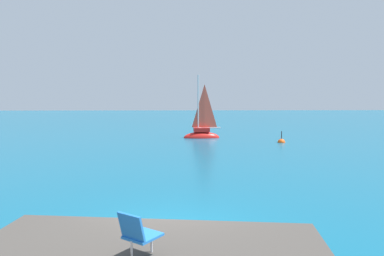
# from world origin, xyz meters

# --- Properties ---
(ground_plane) EXTENTS (160.00, 160.00, 0.00)m
(ground_plane) POSITION_xyz_m (0.00, 0.00, 0.00)
(ground_plane) COLOR #0F5675
(boulder_seaward) EXTENTS (0.97, 1.09, 0.73)m
(boulder_seaward) POSITION_xyz_m (2.18, -1.34, 0.00)
(boulder_seaward) COLOR #473439
(boulder_seaward) RESTS_ON ground
(boulder_inland) EXTENTS (0.98, 1.10, 0.68)m
(boulder_inland) POSITION_xyz_m (1.74, -1.50, 0.00)
(boulder_inland) COLOR #463D2F
(boulder_inland) RESTS_ON ground
(sailboat_near) EXTENTS (3.11, 1.21, 5.69)m
(sailboat_near) POSITION_xyz_m (2.00, 20.62, 0.31)
(sailboat_near) COLOR red
(sailboat_near) RESTS_ON ground
(beach_chair) EXTENTS (0.74, 0.76, 0.80)m
(beach_chair) POSITION_xyz_m (-0.41, -3.33, 1.26)
(beach_chair) COLOR blue
(beach_chair) RESTS_ON shore_ledge
(marker_buoy) EXTENTS (0.56, 0.56, 1.13)m
(marker_buoy) POSITION_xyz_m (7.77, 17.44, 0.01)
(marker_buoy) COLOR #EA5114
(marker_buoy) RESTS_ON ground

